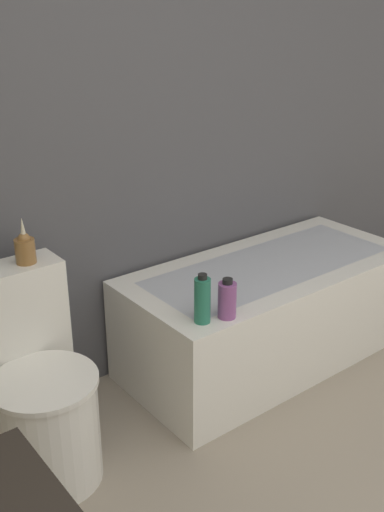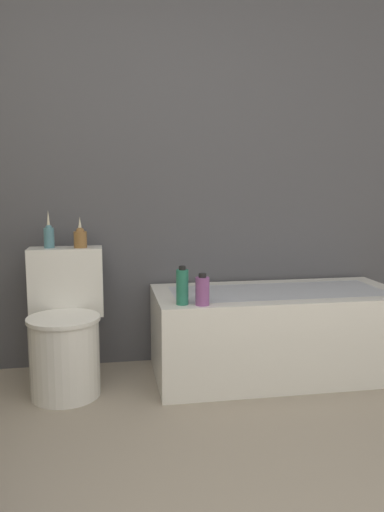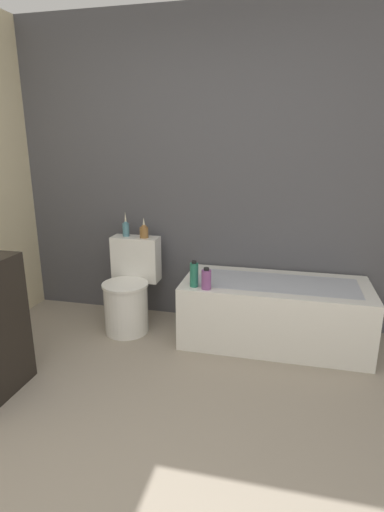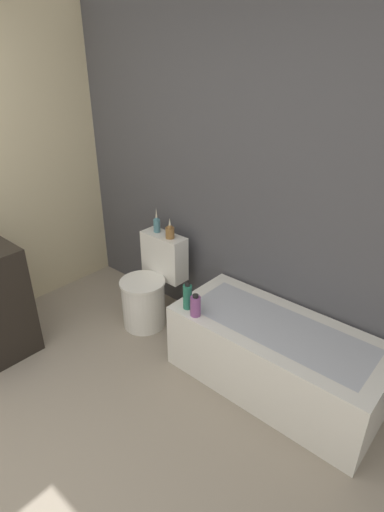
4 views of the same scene
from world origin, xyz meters
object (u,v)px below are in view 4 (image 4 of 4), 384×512
at_px(vase_gold, 157,224).
at_px(vase_silver, 170,231).
at_px(toilet, 150,288).
at_px(shampoo_bottle_short, 195,306).
at_px(shampoo_bottle_tall, 187,297).
at_px(bathtub, 275,356).

height_order(vase_gold, vase_silver, vase_gold).
height_order(toilet, vase_silver, vase_silver).
distance_m(toilet, shampoo_bottle_short, 0.79).
bearing_deg(shampoo_bottle_tall, toilet, 161.61).
xyz_separation_m(bathtub, toilet, (-1.22, -0.03, 0.07)).
relative_size(toilet, shampoo_bottle_short, 4.62).
height_order(shampoo_bottle_tall, shampoo_bottle_short, shampoo_bottle_tall).
relative_size(vase_gold, shampoo_bottle_short, 1.30).
height_order(vase_silver, shampoo_bottle_short, vase_silver).
xyz_separation_m(bathtub, vase_silver, (-1.13, 0.15, 0.57)).
relative_size(bathtub, shampoo_bottle_short, 8.72).
xyz_separation_m(toilet, shampoo_bottle_tall, (0.62, -0.20, 0.27)).
distance_m(bathtub, shampoo_bottle_short, 0.65).
bearing_deg(vase_silver, vase_gold, 173.54).
height_order(toilet, shampoo_bottle_short, toilet).
distance_m(vase_gold, vase_silver, 0.18).
bearing_deg(shampoo_bottle_short, vase_silver, 147.15).
relative_size(bathtub, vase_silver, 8.24).
bearing_deg(vase_gold, shampoo_bottle_tall, -29.39).
distance_m(toilet, vase_gold, 0.55).
bearing_deg(toilet, vase_gold, 114.45).
bearing_deg(bathtub, shampoo_bottle_tall, -159.05).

